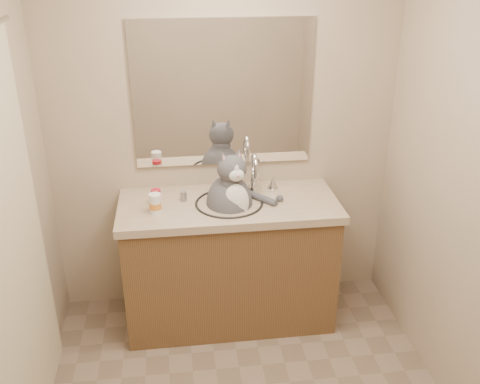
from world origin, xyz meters
The scene contains 8 objects.
room centered at (0.00, 0.00, 1.20)m, with size 2.22×2.52×2.42m.
vanity centered at (0.00, 0.96, 0.44)m, with size 1.34×0.59×1.12m.
mirror centered at (0.00, 1.24, 1.45)m, with size 1.10×0.02×0.90m, color white.
shower_curtain centered at (-1.05, 0.10, 1.03)m, with size 0.02×1.30×1.93m.
cat centered at (0.01, 0.94, 0.87)m, with size 0.47×0.38×0.57m.
pill_bottle_redcap centered at (-0.44, 0.98, 0.90)m, with size 0.07×0.07×0.10m.
pill_bottle_orange centered at (-0.44, 0.87, 0.91)m, with size 0.09×0.09×0.12m.
grey_canister centered at (-0.27, 1.02, 0.88)m, with size 0.05×0.05×0.06m.
Camera 1 is at (-0.31, -1.96, 2.27)m, focal length 40.00 mm.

